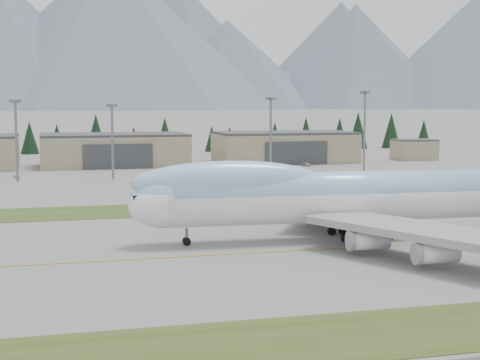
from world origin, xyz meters
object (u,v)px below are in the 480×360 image
object	(u,v)px
boeing_747_freighter	(349,195)
hangar_center	(114,150)
hangar_right	(284,147)
service_vehicle_a	(17,178)
service_vehicle_c	(307,166)
service_vehicle_b	(186,175)

from	to	relation	value
boeing_747_freighter	hangar_center	world-z (taller)	boeing_747_freighter
boeing_747_freighter	hangar_right	world-z (taller)	boeing_747_freighter
service_vehicle_a	service_vehicle_c	bearing A→B (deg)	-2.57
hangar_center	service_vehicle_a	bearing A→B (deg)	-133.04
boeing_747_freighter	service_vehicle_a	world-z (taller)	boeing_747_freighter
hangar_center	service_vehicle_a	world-z (taller)	hangar_center
hangar_right	service_vehicle_a	world-z (taller)	hangar_right
hangar_right	service_vehicle_b	distance (m)	57.42
service_vehicle_a	service_vehicle_c	xyz separation A→B (m)	(92.35, 14.72, 0.00)
service_vehicle_c	hangar_right	bearing A→B (deg)	80.52
service_vehicle_a	boeing_747_freighter	bearing A→B (deg)	-75.54
service_vehicle_a	service_vehicle_b	size ratio (longest dim) A/B	0.83
hangar_right	boeing_747_freighter	bearing A→B (deg)	-104.22
boeing_747_freighter	service_vehicle_c	world-z (taller)	boeing_747_freighter
boeing_747_freighter	service_vehicle_c	size ratio (longest dim) A/B	20.95
hangar_center	service_vehicle_b	distance (m)	42.13
service_vehicle_b	service_vehicle_c	world-z (taller)	service_vehicle_b
hangar_right	service_vehicle_b	bearing A→B (deg)	-138.31
hangar_center	service_vehicle_b	world-z (taller)	hangar_center
boeing_747_freighter	service_vehicle_b	size ratio (longest dim) A/B	19.74
hangar_center	service_vehicle_b	size ratio (longest dim) A/B	12.15
boeing_747_freighter	service_vehicle_b	distance (m)	105.33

